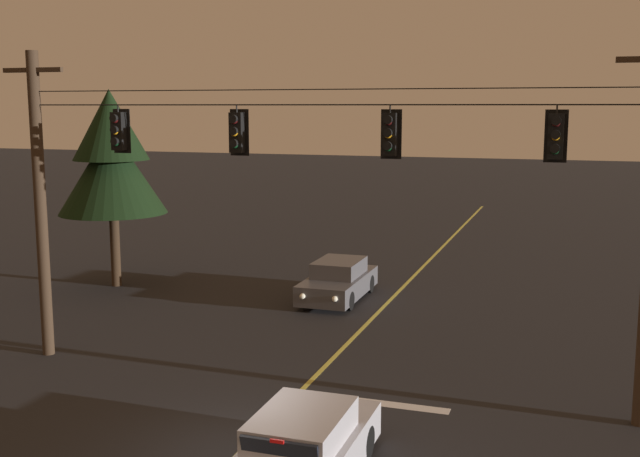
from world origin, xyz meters
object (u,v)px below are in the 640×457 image
at_px(traffic_light_centre, 390,134).
at_px(traffic_light_right_inner, 556,136).
at_px(traffic_light_left_inner, 237,132).
at_px(tree_verge_near, 111,158).
at_px(car_waiting_near_lane, 303,450).
at_px(traffic_light_leftmost, 118,131).
at_px(car_oncoming_lead, 338,281).

relative_size(traffic_light_centre, traffic_light_right_inner, 1.00).
bearing_deg(traffic_light_left_inner, traffic_light_centre, 0.00).
height_order(traffic_light_right_inner, tree_verge_near, tree_verge_near).
bearing_deg(car_waiting_near_lane, traffic_light_leftmost, 144.54).
height_order(traffic_light_leftmost, tree_verge_near, tree_verge_near).
height_order(traffic_light_left_inner, car_oncoming_lead, traffic_light_left_inner).
bearing_deg(tree_verge_near, car_oncoming_lead, 4.73).
bearing_deg(traffic_light_centre, car_oncoming_lead, 114.18).
bearing_deg(car_oncoming_lead, traffic_light_centre, -65.82).
distance_m(traffic_light_right_inner, car_waiting_near_lane, 8.27).
bearing_deg(car_oncoming_lead, traffic_light_left_inner, -89.81).
bearing_deg(tree_verge_near, traffic_light_leftmost, -55.24).
bearing_deg(traffic_light_left_inner, traffic_light_right_inner, 0.00).
xyz_separation_m(car_waiting_near_lane, car_oncoming_lead, (-3.40, 13.17, -0.00)).
bearing_deg(traffic_light_left_inner, car_waiting_near_lane, -54.58).
distance_m(traffic_light_left_inner, traffic_light_centre, 3.76).
bearing_deg(tree_verge_near, car_waiting_near_lane, -46.05).
bearing_deg(traffic_light_right_inner, car_oncoming_lead, 131.13).
height_order(traffic_light_centre, tree_verge_near, tree_verge_near).
height_order(traffic_light_leftmost, traffic_light_left_inner, same).
distance_m(traffic_light_centre, traffic_light_right_inner, 3.58).
distance_m(traffic_light_centre, car_oncoming_lead, 10.76).
distance_m(traffic_light_right_inner, tree_verge_near, 17.80).
xyz_separation_m(traffic_light_leftmost, traffic_light_left_inner, (3.28, 0.00, 0.00)).
xyz_separation_m(traffic_light_left_inner, car_waiting_near_lane, (3.37, -4.74, -5.49)).
bearing_deg(tree_verge_near, traffic_light_centre, -31.92).
bearing_deg(car_waiting_near_lane, tree_verge_near, 133.95).
xyz_separation_m(traffic_light_centre, tree_verge_near, (-12.40, 7.72, -1.29)).
bearing_deg(traffic_light_leftmost, traffic_light_left_inner, 0.00).
distance_m(traffic_light_leftmost, car_waiting_near_lane, 9.84).
bearing_deg(traffic_light_right_inner, traffic_light_centre, 180.00).
bearing_deg(traffic_light_right_inner, traffic_light_left_inner, 180.00).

